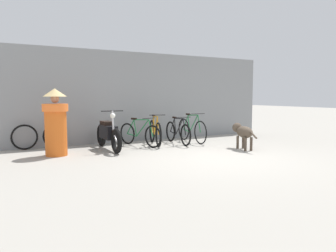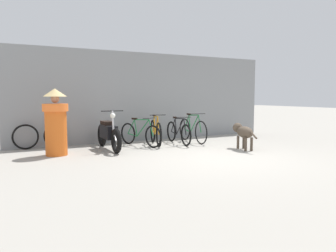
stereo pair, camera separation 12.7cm
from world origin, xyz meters
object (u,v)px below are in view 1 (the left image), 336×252
person_in_robes (56,122)px  spare_tire_left (55,136)px  bicycle_3 (192,130)px  bicycle_1 (155,132)px  motorcycle (108,134)px  stray_dog (243,132)px  spare_tire_right (25,137)px  bicycle_0 (140,134)px  bicycle_2 (178,132)px

person_in_robes → spare_tire_left: bearing=-82.0°
bicycle_3 → spare_tire_left: bearing=-99.2°
bicycle_1 → person_in_robes: person_in_robes is taller
motorcycle → spare_tire_left: motorcycle is taller
stray_dog → spare_tire_right: bearing=73.3°
bicycle_1 → spare_tire_right: 3.56m
bicycle_0 → motorcycle: motorcycle is taller
spare_tire_left → bicycle_3: bearing=-12.9°
motorcycle → spare_tire_left: (-1.19, 1.03, -0.09)m
bicycle_1 → spare_tire_right: bearing=-88.0°
stray_dog → person_in_robes: (-4.56, 1.46, 0.35)m
bicycle_0 → stray_dog: bicycle_0 is taller
bicycle_2 → bicycle_3: bearing=104.4°
bicycle_1 → motorcycle: size_ratio=0.80×
bicycle_1 → spare_tire_right: (-3.46, 0.83, -0.03)m
bicycle_2 → bicycle_3: bicycle_3 is taller
spare_tire_left → spare_tire_right: size_ratio=0.98×
bicycle_0 → person_in_robes: 2.45m
motorcycle → spare_tire_right: motorcycle is taller
stray_dog → motorcycle: bearing=73.1°
spare_tire_left → bicycle_0: bearing=-21.4°
bicycle_2 → bicycle_3: (0.56, 0.09, 0.04)m
bicycle_2 → person_in_robes: 3.60m
motorcycle → bicycle_1: bearing=99.6°
bicycle_0 → spare_tire_left: size_ratio=2.42×
bicycle_2 → bicycle_0: bearing=-91.6°
bicycle_3 → spare_tire_left: (-3.93, 0.90, -0.04)m
bicycle_0 → bicycle_1: 0.51m
bicycle_1 → bicycle_3: 1.24m
bicycle_0 → spare_tire_right: 3.07m
motorcycle → stray_dog: bearing=64.1°
motorcycle → stray_dog: motorcycle is taller
spare_tire_right → bicycle_3: bearing=-10.8°
bicycle_2 → stray_dog: bicycle_2 is taller
stray_dog → bicycle_2: bearing=41.4°
bicycle_0 → person_in_robes: (-2.37, -0.40, 0.48)m
person_in_robes → bicycle_1: bearing=-155.1°
spare_tire_left → motorcycle: bearing=-40.7°
person_in_robes → bicycle_0: bearing=-153.9°
motorcycle → spare_tire_left: bearing=-128.6°
bicycle_0 → bicycle_1: bicycle_1 is taller
bicycle_0 → motorcycle: 1.01m
bicycle_2 → spare_tire_left: 3.51m
bicycle_2 → person_in_robes: person_in_robes is taller
bicycle_3 → spare_tire_right: bicycle_3 is taller
bicycle_0 → stray_dog: size_ratio=1.41×
spare_tire_left → spare_tire_right: (-0.77, -0.00, 0.01)m
bicycle_3 → bicycle_2: bearing=-76.9°
bicycle_3 → motorcycle: size_ratio=0.87×
motorcycle → spare_tire_right: bearing=-115.5°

